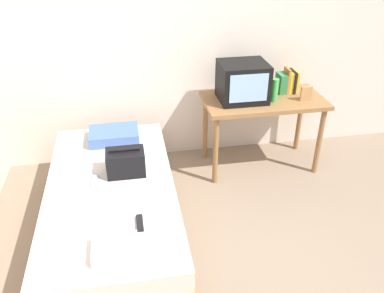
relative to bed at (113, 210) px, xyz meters
The scene contains 14 objects.
ground_plane 1.17m from the bed, 40.03° to the right, with size 8.00×8.00×0.00m, color #84705B.
wall_back 1.87m from the bed, 55.12° to the left, with size 5.20×0.10×2.60m, color beige.
bed is the anchor object (origin of this frame).
desk 1.74m from the bed, 28.52° to the left, with size 1.16×0.60×0.74m.
tv 1.66m from the bed, 33.01° to the left, with size 0.44×0.39×0.36m.
water_bottle 1.82m from the bed, 25.28° to the left, with size 0.07×0.07×0.22m, color green.
book_row 2.08m from the bed, 27.96° to the left, with size 0.20×0.17×0.24m.
picture_frame 2.06m from the bed, 20.54° to the left, with size 0.11×0.02×0.14m, color #B27F4C.
pillow 0.77m from the bed, 86.54° to the left, with size 0.44×0.31×0.10m, color #4766AD.
handbag 0.40m from the bed, 47.47° to the left, with size 0.30×0.20×0.23m.
magazine 0.47m from the bed, 109.85° to the right, with size 0.21×0.29×0.01m, color white.
remote_dark 0.59m from the bed, 68.10° to the right, with size 0.04×0.16×0.02m, color black.
remote_silver 0.29m from the bed, 148.25° to the left, with size 0.04×0.14×0.02m, color #B7B7BC.
folded_towel 0.78m from the bed, 87.25° to the right, with size 0.28×0.22×0.07m, color white.
Camera 1 is at (-0.70, -1.84, 2.28)m, focal length 37.51 mm.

